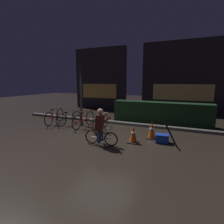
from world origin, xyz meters
TOP-DOWN VIEW (x-y plane):
  - ground_plane at (0.00, 0.00)m, footprint 40.00×40.00m
  - sidewalk_curb at (0.00, 2.20)m, footprint 12.00×0.24m
  - hedge_row at (1.80, 3.10)m, footprint 4.80×0.70m
  - storefront_left at (-3.34, 6.50)m, footprint 4.18×0.54m
  - storefront_right at (2.67, 7.20)m, footprint 5.53×0.54m
  - street_post at (-1.67, 1.20)m, footprint 0.10×0.10m
  - parked_bike_leftmost at (-3.17, 0.99)m, footprint 0.47×1.73m
  - parked_bike_left_mid at (-2.33, 1.09)m, footprint 0.52×1.49m
  - parked_bike_center_left at (-1.40, 0.96)m, footprint 0.46×1.72m
  - parked_bike_center_right at (-0.48, 0.91)m, footprint 0.46×1.60m
  - traffic_cone_near at (1.32, -0.10)m, footprint 0.36×0.36m
  - traffic_cone_far at (1.82, 0.61)m, footprint 0.36×0.36m
  - blue_crate at (2.25, 0.30)m, footprint 0.46×0.36m
  - cyclist at (0.34, -0.71)m, footprint 1.19×0.50m
  - closed_umbrella at (2.55, 0.05)m, footprint 0.43×0.17m

SIDE VIEW (x-z plane):
  - ground_plane at x=0.00m, z-range 0.00..0.00m
  - sidewalk_curb at x=0.00m, z-range 0.00..0.12m
  - blue_crate at x=2.25m, z-range 0.00..0.30m
  - traffic_cone_near at x=1.32m, z-range -0.01..0.62m
  - traffic_cone_far at x=1.82m, z-range -0.01..0.64m
  - parked_bike_left_mid at x=-2.33m, z-range -0.03..0.68m
  - parked_bike_center_right at x=-0.48m, z-range -0.03..0.70m
  - parked_bike_center_left at x=-1.40m, z-range -0.04..0.75m
  - parked_bike_leftmost at x=-3.17m, z-range -0.04..0.77m
  - closed_umbrella at x=2.55m, z-range 0.00..0.78m
  - hedge_row at x=1.80m, z-range 0.00..1.10m
  - cyclist at x=0.34m, z-range 0.01..1.25m
  - street_post at x=-1.67m, z-range 0.00..2.92m
  - storefront_left at x=-3.34m, z-range -0.01..4.66m
  - storefront_right at x=2.67m, z-range -0.01..4.84m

